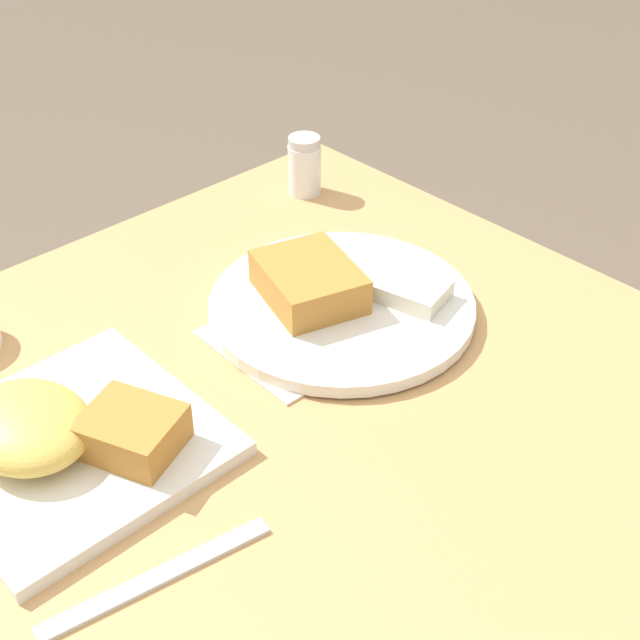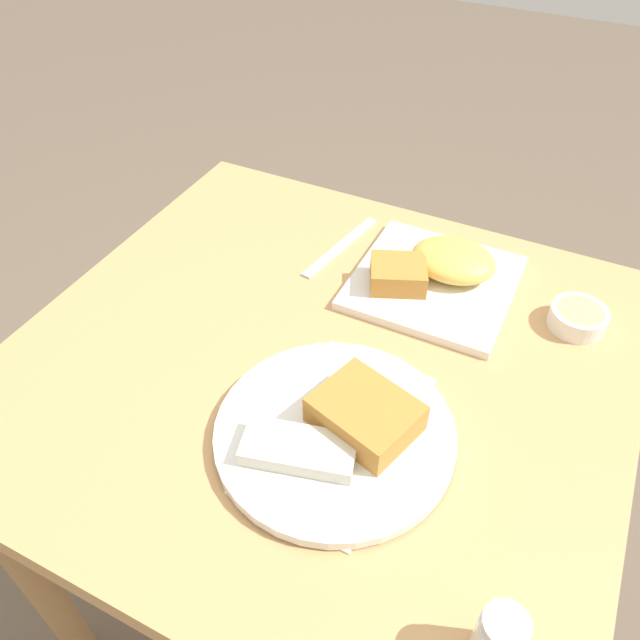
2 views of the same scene
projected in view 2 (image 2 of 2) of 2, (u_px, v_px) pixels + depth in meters
name	position (u px, v px, depth m)	size (l,w,h in m)	color
ground_plane	(320.00, 585.00, 1.33)	(8.00, 8.00, 0.00)	brown
dining_table	(320.00, 403.00, 0.91)	(0.81, 0.77, 0.71)	tan
menu_card	(339.00, 432.00, 0.75)	(0.16, 0.27, 0.00)	beige
plate_square_near	(436.00, 273.00, 0.94)	(0.23, 0.23, 0.06)	white
plate_oval_far	(339.00, 429.00, 0.73)	(0.29, 0.29, 0.05)	white
sauce_ramekin	(578.00, 318.00, 0.87)	(0.08, 0.08, 0.03)	white
butter_knife	(341.00, 247.00, 1.02)	(0.05, 0.19, 0.00)	silver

